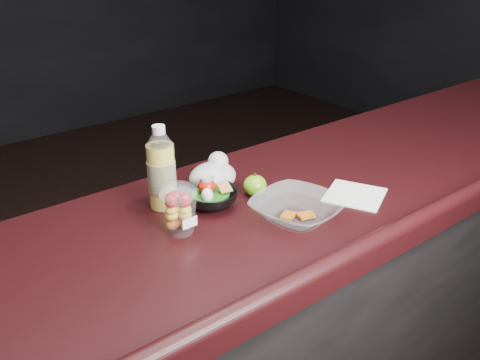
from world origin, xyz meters
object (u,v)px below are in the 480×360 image
object	(u,v)px
lemonade_bottle	(162,174)
snack_bowl	(210,196)
takeout_bowl	(297,210)
green_apple	(255,186)
fruit_cup	(179,207)

from	to	relation	value
lemonade_bottle	snack_bowl	xyz separation A→B (m)	(0.10, -0.08, -0.07)
takeout_bowl	snack_bowl	bearing A→B (deg)	123.31
green_apple	snack_bowl	world-z (taller)	snack_bowl
lemonade_bottle	green_apple	size ratio (longest dim) A/B	3.36
lemonade_bottle	takeout_bowl	distance (m)	0.38
snack_bowl	takeout_bowl	size ratio (longest dim) A/B	0.73
green_apple	takeout_bowl	xyz separation A→B (m)	(-0.00, -0.18, -0.00)
fruit_cup	snack_bowl	distance (m)	0.17
lemonade_bottle	green_apple	distance (m)	0.28
lemonade_bottle	green_apple	world-z (taller)	lemonade_bottle
snack_bowl	takeout_bowl	bearing A→B (deg)	-56.69
fruit_cup	takeout_bowl	world-z (taller)	fruit_cup
lemonade_bottle	snack_bowl	bearing A→B (deg)	-37.56
green_apple	lemonade_bottle	bearing A→B (deg)	155.64
snack_bowl	takeout_bowl	xyz separation A→B (m)	(0.14, -0.21, -0.00)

